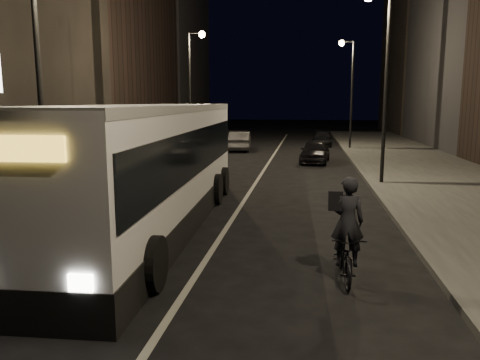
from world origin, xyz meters
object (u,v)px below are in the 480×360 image
(streetlight_right_mid, at_px, (381,62))
(car_far, at_px, (323,138))
(streetlight_right_far, at_px, (349,79))
(streetlight_left_near, at_px, (45,43))
(city_bus, at_px, (150,162))
(cyclist_on_bicycle, at_px, (346,246))
(car_mid, at_px, (240,141))
(car_near, at_px, (315,152))
(streetlight_left_far, at_px, (193,76))

(streetlight_right_mid, height_order, car_far, streetlight_right_mid)
(streetlight_right_mid, distance_m, streetlight_right_far, 16.00)
(car_far, bearing_deg, streetlight_left_near, -105.07)
(city_bus, bearing_deg, streetlight_left_near, 175.32)
(cyclist_on_bicycle, height_order, car_far, cyclist_on_bicycle)
(city_bus, xyz_separation_m, car_mid, (-0.57, 22.38, -1.23))
(streetlight_right_far, relative_size, city_bus, 0.60)
(city_bus, height_order, cyclist_on_bicycle, city_bus)
(cyclist_on_bicycle, bearing_deg, streetlight_right_mid, 76.72)
(streetlight_right_far, height_order, cyclist_on_bicycle, streetlight_right_far)
(streetlight_left_near, relative_size, car_far, 1.95)
(cyclist_on_bicycle, xyz_separation_m, car_near, (-0.34, 19.28, -0.05))
(streetlight_right_mid, height_order, streetlight_left_near, same)
(car_near, bearing_deg, streetlight_right_mid, -65.54)
(car_near, bearing_deg, city_bus, -101.53)
(streetlight_right_far, xyz_separation_m, streetlight_left_far, (-10.66, -6.00, 0.00))
(streetlight_left_near, bearing_deg, car_near, 62.54)
(streetlight_right_mid, bearing_deg, cyclist_on_bicycle, -100.71)
(car_near, relative_size, car_mid, 0.91)
(city_bus, bearing_deg, streetlight_right_far, 70.56)
(car_mid, relative_size, car_far, 1.06)
(streetlight_right_mid, relative_size, streetlight_right_far, 1.00)
(car_mid, bearing_deg, streetlight_right_far, -172.92)
(streetlight_right_mid, height_order, car_mid, streetlight_right_mid)
(streetlight_right_mid, xyz_separation_m, car_mid, (-8.11, 14.24, -4.64))
(streetlight_right_far, bearing_deg, city_bus, -107.35)
(cyclist_on_bicycle, relative_size, car_far, 0.53)
(streetlight_right_mid, height_order, car_near, streetlight_right_mid)
(streetlight_left_near, bearing_deg, streetlight_left_far, 90.00)
(car_mid, bearing_deg, streetlight_left_near, 78.28)
(streetlight_left_near, distance_m, car_far, 29.08)
(streetlight_right_mid, bearing_deg, streetlight_right_far, 90.00)
(streetlight_left_near, distance_m, city_bus, 4.62)
(car_near, bearing_deg, car_mid, 136.24)
(streetlight_right_far, distance_m, streetlight_left_far, 12.24)
(car_mid, xyz_separation_m, car_far, (6.38, 5.03, -0.12))
(car_mid, bearing_deg, streetlight_left_far, 53.77)
(streetlight_left_near, height_order, car_near, streetlight_left_near)
(car_mid, height_order, car_far, car_mid)
(cyclist_on_bicycle, bearing_deg, car_far, 86.56)
(city_bus, height_order, car_far, city_bus)
(car_far, bearing_deg, cyclist_on_bicycle, -87.80)
(streetlight_left_far, bearing_deg, city_bus, -80.24)
(car_near, bearing_deg, car_far, 92.11)
(streetlight_left_far, distance_m, city_bus, 18.72)
(streetlight_left_near, height_order, cyclist_on_bicycle, streetlight_left_near)
(streetlight_right_far, height_order, streetlight_left_near, same)
(cyclist_on_bicycle, height_order, car_near, cyclist_on_bicycle)
(streetlight_right_far, bearing_deg, car_mid, -167.75)
(cyclist_on_bicycle, xyz_separation_m, car_far, (0.47, 30.91, -0.13))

